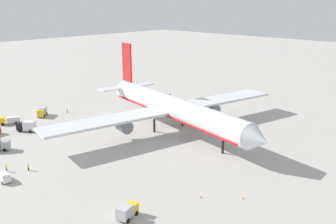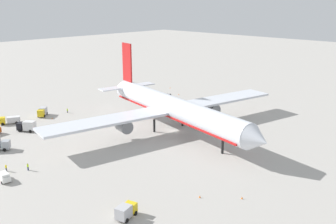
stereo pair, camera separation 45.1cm
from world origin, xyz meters
name	(u,v)px [view 1 (the left image)]	position (x,y,z in m)	size (l,w,h in m)	color
ground_plane	(175,131)	(0.00, 0.00, 0.00)	(600.00, 600.00, 0.00)	#ADA8A0
airliner	(172,108)	(-1.23, 0.33, 7.27)	(74.90, 81.62, 24.61)	silver
service_truck_2	(27,126)	(-33.09, -31.73, 1.73)	(5.89, 5.16, 3.23)	black
service_truck_3	(42,112)	(-44.89, -20.02, 1.57)	(5.39, 5.31, 2.84)	yellow
service_truck_4	(127,211)	(27.56, -42.79, 1.47)	(3.44, 4.98, 2.71)	yellow
service_truck_5	(9,120)	(-44.28, -32.16, 1.37)	(4.94, 6.91, 2.42)	yellow
service_van	(4,177)	(-4.28, -51.84, 1.03)	(4.72, 2.53, 1.97)	white
baggage_cart_0	(167,94)	(-34.78, 32.96, 0.27)	(2.03, 3.49, 0.40)	gray
ground_worker_0	(28,167)	(-5.67, -45.41, 0.90)	(0.55, 0.55, 1.76)	navy
ground_worker_2	(6,168)	(-8.96, -49.27, 0.88)	(0.45, 0.45, 1.73)	#3F3F47
ground_worker_5	(67,111)	(-41.98, -11.87, 0.85)	(0.41, 0.41, 1.67)	#3F3F47
traffic_cone_0	(243,198)	(39.16, -21.51, 0.28)	(0.36, 0.36, 0.55)	orange
traffic_cone_1	(178,94)	(-31.51, 36.30, 0.28)	(0.36, 0.36, 0.55)	orange
traffic_cone_2	(52,118)	(-39.04, -19.72, 0.28)	(0.36, 0.36, 0.55)	orange
traffic_cone_3	(201,196)	(32.61, -27.17, 0.28)	(0.36, 0.36, 0.55)	orange
traffic_cone_4	(170,88)	(-43.30, 43.34, 0.28)	(0.36, 0.36, 0.55)	orange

